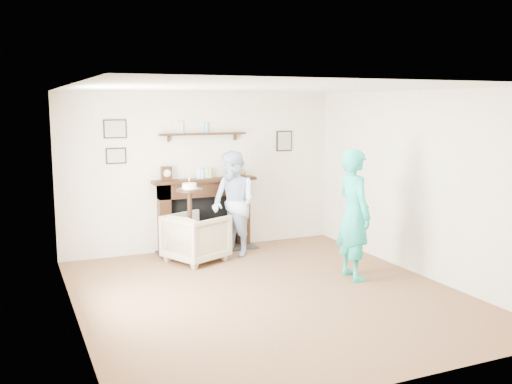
% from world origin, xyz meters
% --- Properties ---
extents(ground, '(5.00, 5.00, 0.00)m').
position_xyz_m(ground, '(0.00, 0.00, 0.00)').
color(ground, brown).
rests_on(ground, ground).
extents(room_shell, '(4.54, 5.02, 2.52)m').
position_xyz_m(room_shell, '(-0.00, 0.69, 1.62)').
color(room_shell, beige).
rests_on(room_shell, ground).
extents(armchair, '(1.04, 1.02, 0.72)m').
position_xyz_m(armchair, '(-0.35, 1.76, 0.00)').
color(armchair, '#C5BA92').
rests_on(armchair, ground).
extents(man, '(0.81, 0.93, 1.61)m').
position_xyz_m(man, '(0.30, 1.90, 0.00)').
color(man, silver).
rests_on(man, ground).
extents(woman, '(0.44, 0.65, 1.74)m').
position_xyz_m(woman, '(1.32, 0.14, 0.00)').
color(woman, '#1EA2AE').
rests_on(woman, ground).
extents(pedestal_table, '(0.39, 0.39, 1.25)m').
position_xyz_m(pedestal_table, '(-0.43, 1.80, 0.77)').
color(pedestal_table, black).
rests_on(pedestal_table, ground).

